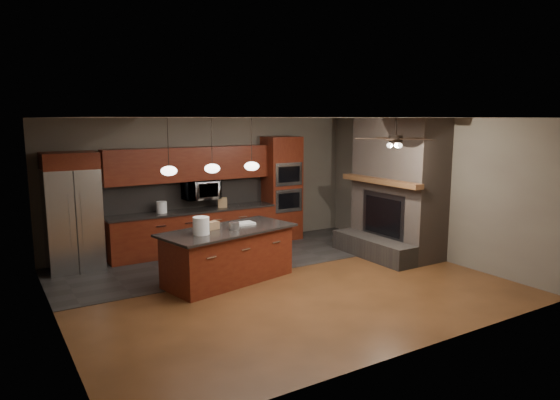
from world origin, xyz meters
TOP-DOWN VIEW (x-y plane):
  - ground at (0.00, 0.00)m, footprint 7.00×7.00m
  - ceiling at (0.00, 0.00)m, footprint 7.00×6.00m
  - back_wall at (0.00, 3.00)m, footprint 7.00×0.02m
  - right_wall at (3.50, 0.00)m, footprint 0.02×6.00m
  - left_wall at (-3.50, 0.00)m, footprint 0.02×6.00m
  - slate_tile_patch at (0.00, 1.80)m, footprint 7.00×2.40m
  - fireplace_column at (3.04, 0.40)m, footprint 1.30×2.10m
  - back_cabinetry at (-0.48, 2.74)m, footprint 3.59×0.64m
  - oven_tower at (1.70, 2.69)m, footprint 0.80×0.63m
  - microwave at (-0.27, 2.75)m, footprint 0.73×0.41m
  - refrigerator at (-2.84, 2.62)m, footprint 0.95×0.75m
  - kitchen_island at (-0.68, 0.58)m, footprint 2.52×1.54m
  - white_bucket at (-1.23, 0.44)m, footprint 0.36×0.36m
  - paint_can at (-0.60, 0.50)m, footprint 0.23×0.23m
  - paint_tray at (-0.29, 0.76)m, footprint 0.37×0.26m
  - cardboard_box at (-0.92, 0.71)m, footprint 0.23×0.19m
  - counter_bucket at (-1.15, 2.70)m, footprint 0.27×0.27m
  - counter_box at (0.17, 2.65)m, footprint 0.23×0.20m
  - pendant_left at (-1.65, 0.70)m, footprint 0.26×0.26m
  - pendant_center at (-0.90, 0.70)m, footprint 0.26×0.26m
  - pendant_right at (-0.15, 0.70)m, footprint 0.26×0.26m
  - ceiling_fan at (1.80, -0.80)m, footprint 1.27×1.33m

SIDE VIEW (x-z plane):
  - ground at x=0.00m, z-range 0.00..0.00m
  - slate_tile_patch at x=0.00m, z-range 0.00..0.01m
  - kitchen_island at x=-0.68m, z-range 0.00..0.92m
  - back_cabinetry at x=-0.48m, z-range -0.21..1.99m
  - paint_tray at x=-0.29m, z-range 0.92..0.96m
  - paint_can at x=-0.60m, z-range 0.92..1.04m
  - cardboard_box at x=-0.92m, z-range 0.92..1.05m
  - counter_box at x=0.17m, z-range 0.90..1.11m
  - counter_bucket at x=-1.15m, z-range 0.90..1.13m
  - white_bucket at x=-1.23m, z-range 0.92..1.21m
  - refrigerator at x=-2.84m, z-range 0.00..2.19m
  - oven_tower at x=1.70m, z-range 0.00..2.38m
  - fireplace_column at x=3.04m, z-range -0.10..2.70m
  - microwave at x=-0.27m, z-range 1.05..1.55m
  - back_wall at x=0.00m, z-range 0.00..2.80m
  - right_wall at x=3.50m, z-range 0.00..2.80m
  - left_wall at x=-3.50m, z-range 0.00..2.80m
  - pendant_left at x=-1.65m, z-range 1.51..2.42m
  - pendant_center at x=-0.90m, z-range 1.51..2.42m
  - pendant_right at x=-0.15m, z-range 1.51..2.42m
  - ceiling_fan at x=1.80m, z-range 2.25..2.66m
  - ceiling at x=0.00m, z-range 2.79..2.81m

